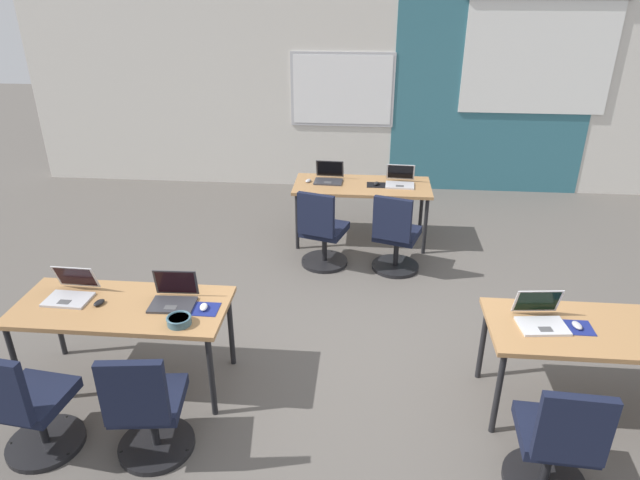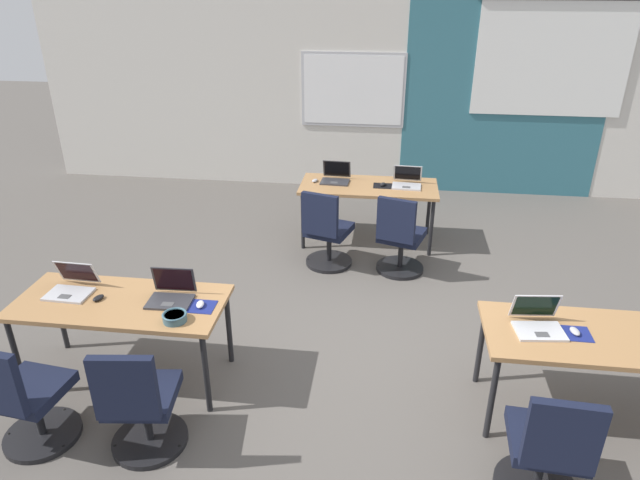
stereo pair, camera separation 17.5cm
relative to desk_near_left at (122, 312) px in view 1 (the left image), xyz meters
The scene contains 24 objects.
ground_plane 1.96m from the desk_near_left, 18.92° to the left, with size 24.00×24.00×0.00m.
back_wall_assembly 5.18m from the desk_near_left, 69.36° to the left, with size 10.00×0.27×2.80m.
desk_near_left is the anchor object (origin of this frame).
desk_near_right 3.50m from the desk_near_left, ahead, with size 1.60×0.70×0.72m.
desk_far_center 3.30m from the desk_near_left, 57.99° to the left, with size 1.60×0.70×0.72m.
laptop_far_right 3.59m from the desk_near_left, 52.38° to the left, with size 0.35×0.34×0.22m.
mousepad_far_right 3.39m from the desk_near_left, 55.57° to the left, with size 0.22×0.19×0.00m.
mouse_far_right 3.39m from the desk_near_left, 55.57° to the left, with size 0.09×0.11×0.03m.
chair_far_right 2.96m from the desk_near_left, 43.75° to the left, with size 0.55×0.60×0.92m.
laptop_near_left_end 0.45m from the desk_near_left, 169.30° to the left, with size 0.34×0.33×0.22m.
mouse_near_left_end 0.18m from the desk_near_left, behind, with size 0.09×0.11×0.03m.
chair_near_left_end 0.90m from the desk_near_left, 114.70° to the right, with size 0.52×0.56×0.92m.
laptop_far_left 3.19m from the desk_near_left, 64.97° to the left, with size 0.34×0.31×0.23m.
mouse_far_left 3.04m from the desk_near_left, 68.61° to the left, with size 0.09×0.11×0.03m.
chair_far_left 2.49m from the desk_near_left, 57.29° to the left, with size 0.55×0.60×0.92m.
laptop_near_left_inner 0.41m from the desk_near_left, ahead, with size 0.34×0.28×0.24m.
mousepad_near_left_inner 0.64m from the desk_near_left, ahead, with size 0.22×0.19×0.00m.
mouse_near_left_inner 0.64m from the desk_near_left, ahead, with size 0.07×0.11×0.03m.
chair_near_left_inner 0.89m from the desk_near_left, 59.37° to the right, with size 0.52×0.56×0.92m.
laptop_near_right_inner 3.07m from the desk_near_left, ahead, with size 0.36×0.34×0.23m.
mousepad_near_right_inner 3.31m from the desk_near_left, ahead, with size 0.22×0.19×0.00m.
mouse_near_right_inner 3.31m from the desk_near_left, ahead, with size 0.08×0.11×0.03m.
chair_near_right_inner 3.12m from the desk_near_left, 14.86° to the right, with size 0.52×0.55×0.92m.
snack_bowl 0.57m from the desk_near_left, 21.95° to the right, with size 0.18×0.18×0.06m.
Camera 1 is at (0.05, -4.02, 2.97)m, focal length 31.38 mm.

